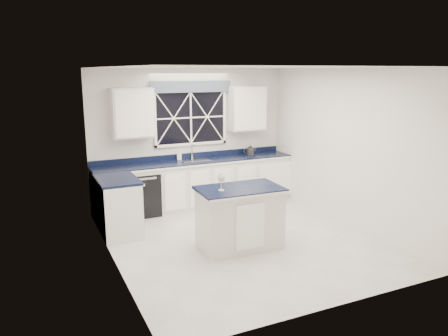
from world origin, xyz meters
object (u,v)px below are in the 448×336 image
faucet (192,151)px  dishwasher (142,193)px  soap_bottle (179,155)px  wine_glass (221,178)px  kettle (250,150)px  island (240,217)px

faucet → dishwasher: bearing=-170.0°
soap_bottle → wine_glass: bearing=-94.6°
dishwasher → kettle: 2.43m
wine_glass → faucet: bearing=79.0°
faucet → kettle: size_ratio=1.10×
dishwasher → island: 2.37m
wine_glass → island: bearing=4.2°
faucet → soap_bottle: faucet is taller
kettle → wine_glass: size_ratio=1.02×
dishwasher → kettle: size_ratio=2.99×
soap_bottle → island: bearing=-87.1°
dishwasher → faucet: bearing=10.0°
faucet → kettle: (1.25, -0.10, -0.07)m
island → faucet: bearing=88.5°
faucet → soap_bottle: 0.28m
kettle → dishwasher: bearing=-164.9°
kettle → wine_glass: (-1.71, -2.29, 0.10)m
wine_glass → kettle: bearing=53.2°
faucet → island: bearing=-93.5°
dishwasher → wine_glass: wine_glass is taller
soap_bottle → kettle: bearing=-4.8°
dishwasher → wine_glass: 2.40m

